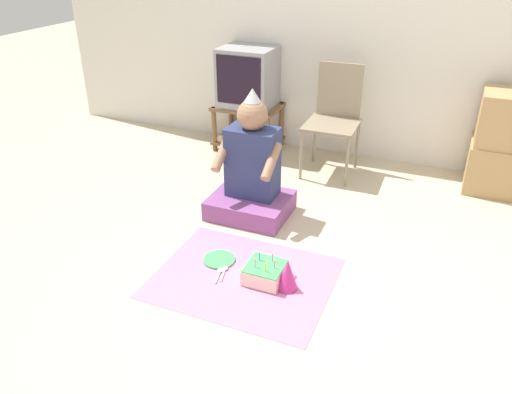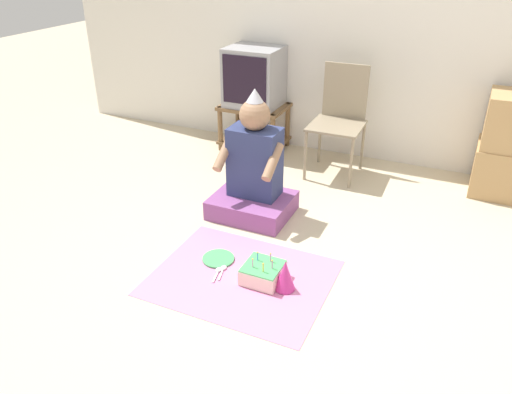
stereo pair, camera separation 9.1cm
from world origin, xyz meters
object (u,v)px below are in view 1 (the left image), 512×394
party_hat_blue (288,274)px  paper_plate (219,259)px  cardboard_box_stack (504,144)px  birthday_cake (265,272)px  tv (248,77)px  folding_chair (335,113)px  person_seated (252,175)px

party_hat_blue → paper_plate: (-0.48, 0.09, -0.09)m
cardboard_box_stack → party_hat_blue: cardboard_box_stack is taller
paper_plate → party_hat_blue: bearing=-11.1°
birthday_cake → paper_plate: size_ratio=1.10×
party_hat_blue → paper_plate: 0.49m
tv → cardboard_box_stack: bearing=-1.0°
tv → folding_chair: 0.88m
cardboard_box_stack → paper_plate: size_ratio=3.92×
birthday_cake → cardboard_box_stack: bearing=55.5°
folding_chair → party_hat_blue: bearing=-83.3°
party_hat_blue → folding_chair: bearing=96.7°
tv → paper_plate: bearing=-72.2°
tv → birthday_cake: 2.13m
party_hat_blue → person_seated: bearing=126.0°
tv → folding_chair: size_ratio=0.58×
tv → person_seated: (0.51, -1.13, -0.37)m
folding_chair → birthday_cake: 1.72m
folding_chair → person_seated: 1.03m
person_seated → paper_plate: size_ratio=4.59×
tv → paper_plate: size_ratio=2.60×
tv → person_seated: tv is taller
cardboard_box_stack → party_hat_blue: bearing=-120.9°
person_seated → party_hat_blue: 0.92m
folding_chair → tv: bearing=168.5°
person_seated → birthday_cake: 0.84m
party_hat_blue → cardboard_box_stack: bearing=59.1°
paper_plate → folding_chair: bearing=80.0°
cardboard_box_stack → person_seated: size_ratio=0.85×
folding_chair → birthday_cake: bearing=-88.2°
birthday_cake → paper_plate: bearing=167.7°
tv → person_seated: size_ratio=0.57×
folding_chair → paper_plate: (-0.28, -1.59, -0.49)m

